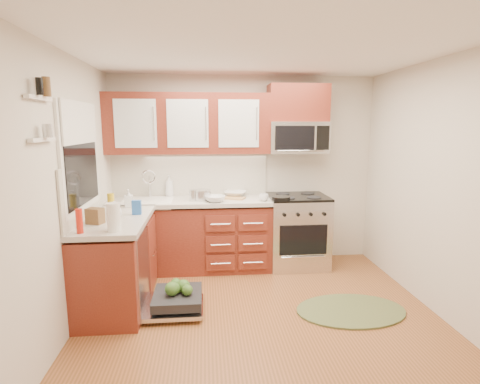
{
  "coord_description": "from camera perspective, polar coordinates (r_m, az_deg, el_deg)",
  "views": [
    {
      "loc": [
        -0.52,
        -3.27,
        1.85
      ],
      "look_at": [
        -0.14,
        0.85,
        1.12
      ],
      "focal_mm": 28.0,
      "sensor_mm": 36.0,
      "label": 1
    }
  ],
  "objects": [
    {
      "name": "red_bottle",
      "position": [
        3.55,
        -23.28,
        -4.1
      ],
      "size": [
        0.08,
        0.08,
        0.22
      ],
      "primitive_type": "cylinder",
      "rotation": [
        0.0,
        0.0,
        -0.42
      ],
      "color": "red",
      "rests_on": "countertop_left"
    },
    {
      "name": "window",
      "position": [
        3.97,
        -23.2,
        4.92
      ],
      "size": [
        0.03,
        1.05,
        1.05
      ],
      "primitive_type": null,
      "color": "white",
      "rests_on": "ground"
    },
    {
      "name": "wall_right",
      "position": [
        4.03,
        29.07,
        0.21
      ],
      "size": [
        0.04,
        3.5,
        2.5
      ],
      "primitive_type": "cube",
      "color": "beige",
      "rests_on": "ground"
    },
    {
      "name": "bowl_b",
      "position": [
        4.61,
        -3.79,
        -1.05
      ],
      "size": [
        0.26,
        0.26,
        0.08
      ],
      "primitive_type": "imported",
      "rotation": [
        0.0,
        0.0,
        -0.06
      ],
      "color": "#999999",
      "rests_on": "countertop_back"
    },
    {
      "name": "base_cabinet_back",
      "position": [
        4.94,
        -7.53,
        -6.8
      ],
      "size": [
        2.05,
        0.6,
        0.85
      ],
      "primitive_type": "cube",
      "color": "#591C14",
      "rests_on": "ground"
    },
    {
      "name": "wooden_box",
      "position": [
        3.84,
        -21.23,
        -3.42
      ],
      "size": [
        0.18,
        0.15,
        0.15
      ],
      "primitive_type": "cube",
      "rotation": [
        0.0,
        0.0,
        -0.37
      ],
      "color": "brown",
      "rests_on": "countertop_left"
    },
    {
      "name": "window_blind",
      "position": [
        3.95,
        -23.19,
        9.7
      ],
      "size": [
        0.02,
        0.96,
        0.4
      ],
      "primitive_type": "cube",
      "color": "white",
      "rests_on": "ground"
    },
    {
      "name": "ceiling",
      "position": [
        3.37,
        3.92,
        21.14
      ],
      "size": [
        3.5,
        3.5,
        0.0
      ],
      "primitive_type": "plane",
      "rotation": [
        3.14,
        0.0,
        0.0
      ],
      "color": "white",
      "rests_on": "ground"
    },
    {
      "name": "base_cabinet_left",
      "position": [
        4.16,
        -18.2,
        -10.5
      ],
      "size": [
        0.6,
        1.25,
        0.85
      ],
      "primitive_type": "cube",
      "color": "#591C14",
      "rests_on": "ground"
    },
    {
      "name": "upper_cabinets",
      "position": [
        4.85,
        -7.88,
        10.27
      ],
      "size": [
        2.05,
        0.35,
        0.75
      ],
      "primitive_type": null,
      "color": "#591C14",
      "rests_on": "ground"
    },
    {
      "name": "paper_towel_roll",
      "position": [
        3.5,
        -18.71,
        -3.65
      ],
      "size": [
        0.12,
        0.12,
        0.25
      ],
      "primitive_type": "cylinder",
      "rotation": [
        0.0,
        0.0,
        -0.06
      ],
      "color": "white",
      "rests_on": "countertop_left"
    },
    {
      "name": "cabinet_over_mw",
      "position": [
        5.0,
        8.8,
        13.22
      ],
      "size": [
        0.76,
        0.35,
        0.47
      ],
      "primitive_type": "cube",
      "color": "#591C14",
      "rests_on": "ground"
    },
    {
      "name": "bowl_a",
      "position": [
        4.97,
        -0.72,
        -0.25
      ],
      "size": [
        0.36,
        0.36,
        0.07
      ],
      "primitive_type": "imported",
      "rotation": [
        0.0,
        0.0,
        -0.32
      ],
      "color": "#999999",
      "rests_on": "countertop_back"
    },
    {
      "name": "soap_bottle_b",
      "position": [
        4.49,
        -16.62,
        -0.92
      ],
      "size": [
        0.11,
        0.11,
        0.21
      ],
      "primitive_type": "imported",
      "rotation": [
        0.0,
        0.0,
        0.18
      ],
      "color": "#999999",
      "rests_on": "countertop_left"
    },
    {
      "name": "skillet",
      "position": [
        4.63,
        6.24,
        -0.93
      ],
      "size": [
        0.3,
        0.3,
        0.04
      ],
      "primitive_type": "cylinder",
      "rotation": [
        0.0,
        0.0,
        -0.42
      ],
      "color": "black",
      "rests_on": "range"
    },
    {
      "name": "range",
      "position": [
        5.04,
        8.69,
        -5.87
      ],
      "size": [
        0.76,
        0.64,
        0.95
      ],
      "primitive_type": null,
      "color": "silver",
      "rests_on": "ground"
    },
    {
      "name": "wall_back",
      "position": [
        5.08,
        0.58,
        3.29
      ],
      "size": [
        3.5,
        0.04,
        2.5
      ],
      "primitive_type": "cube",
      "color": "beige",
      "rests_on": "ground"
    },
    {
      "name": "mustard_bottle",
      "position": [
        4.18,
        -19.06,
        -1.72
      ],
      "size": [
        0.09,
        0.09,
        0.22
      ],
      "primitive_type": "cylinder",
      "rotation": [
        0.0,
        0.0,
        -0.38
      ],
      "color": "gold",
      "rests_on": "countertop_left"
    },
    {
      "name": "microwave",
      "position": [
        4.97,
        8.73,
        8.22
      ],
      "size": [
        0.76,
        0.38,
        0.4
      ],
      "primitive_type": null,
      "color": "silver",
      "rests_on": "ground"
    },
    {
      "name": "countertop_back",
      "position": [
        4.81,
        -7.67,
        -1.42
      ],
      "size": [
        2.07,
        0.64,
        0.05
      ],
      "primitive_type": "cube",
      "color": "beige",
      "rests_on": "base_cabinet_back"
    },
    {
      "name": "rug",
      "position": [
        4.12,
        16.53,
        -16.92
      ],
      "size": [
        1.28,
        1.04,
        0.02
      ],
      "primitive_type": null,
      "rotation": [
        0.0,
        0.0,
        -0.33
      ],
      "color": "brown",
      "rests_on": "ground"
    },
    {
      "name": "cutting_board",
      "position": [
        4.8,
        -0.88,
        -0.93
      ],
      "size": [
        0.31,
        0.26,
        0.02
      ],
      "primitive_type": "cube",
      "rotation": [
        0.0,
        0.0,
        -0.41
      ],
      "color": "#A6834C",
      "rests_on": "countertop_back"
    },
    {
      "name": "shelf_lower",
      "position": [
        3.16,
        -27.86,
        7.08
      ],
      "size": [
        0.04,
        0.4,
        0.03
      ],
      "primitive_type": "cube",
      "color": "white",
      "rests_on": "ground"
    },
    {
      "name": "wall_left",
      "position": [
        3.54,
        -25.52,
        -0.68
      ],
      "size": [
        0.04,
        3.5,
        2.5
      ],
      "primitive_type": "cube",
      "color": "beige",
      "rests_on": "ground"
    },
    {
      "name": "dishwasher",
      "position": [
        3.99,
        -10.05,
        -16.11
      ],
      "size": [
        0.7,
        0.6,
        0.2
      ],
      "primitive_type": null,
      "color": "silver",
      "rests_on": "ground"
    },
    {
      "name": "sink",
      "position": [
        4.86,
        -13.85,
        -2.7
      ],
      "size": [
        0.62,
        0.5,
        0.26
      ],
      "primitive_type": null,
      "color": "white",
      "rests_on": "ground"
    },
    {
      "name": "canister",
      "position": [
        4.69,
        -7.2,
        -0.51
      ],
      "size": [
        0.1,
        0.1,
        0.14
      ],
      "primitive_type": "cylinder",
      "rotation": [
        0.0,
        0.0,
        -0.13
      ],
      "color": "silver",
      "rests_on": "countertop_back"
    },
    {
      "name": "cup",
      "position": [
        4.66,
        3.66,
        -0.84
      ],
      "size": [
        0.14,
        0.14,
        0.09
      ],
      "primitive_type": "imported",
      "rotation": [
        0.0,
        0.0,
        -0.26
      ],
      "color": "#999999",
      "rests_on": "countertop_back"
    },
    {
      "name": "soap_bottle_a",
      "position": [
        5.03,
        -10.74,
        0.97
      ],
      "size": [
        0.13,
        0.13,
        0.29
      ],
      "primitive_type": "imported",
      "rotation": [
        0.0,
        0.0,
        -0.15
      ],
      "color": "#999999",
      "rests_on": "countertop_back"
    },
    {
      "name": "blue_carton",
      "position": [
        4.1,
        -15.47,
        -2.27
      ],
      "size": [
        0.09,
        0.06,
        0.15
      ],
      "primitive_type": "cube",
      "rotation": [
        0.0,
        0.0,
        0.0
      ],
      "color": "#2456A9",
      "rests_on": "countertop_left"
    },
    {
      "name": "floor",
      "position": [
        3.8,
        3.44,
        -19.14
      ],
      "size": [
        3.5,
        3.5,
        0.0
      ],
      "primitive_type": "plane",
      "color": "brown",
      "rests_on": "ground"
    },
    {
      "name": "backsplash_back",
      "position": [
        5.05,
        -7.62,
        2.7
      ],
      "size": [
        2.05,
        0.02,
        0.57
      ],
      "primitive_type": "cube",
      "color": "beige",
      "rests_on": "ground"
    },
    {
      "name": "backsplash_left",
      "position": [
        4.04,
        -22.76,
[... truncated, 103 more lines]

